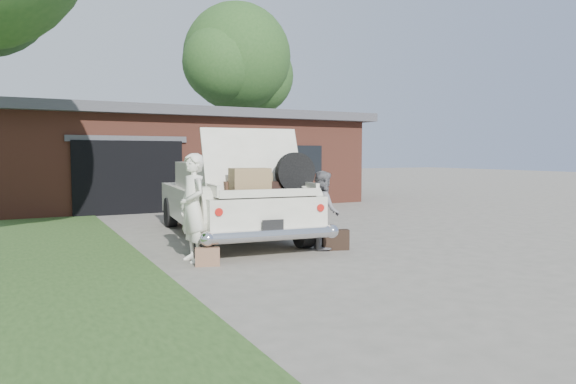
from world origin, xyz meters
name	(u,v)px	position (x,y,z in m)	size (l,w,h in m)	color
ground	(304,256)	(0.00, 0.00, 0.00)	(90.00, 90.00, 0.00)	gray
house	(179,157)	(0.98, 11.47, 1.67)	(12.80, 7.80, 3.30)	brown
tree_right	(239,63)	(5.17, 15.64, 6.18)	(5.94, 5.16, 9.04)	#38281E
sedan	(229,198)	(-0.36, 2.66, 0.84)	(2.78, 5.90, 2.29)	silver
woman_left	(193,208)	(-1.85, 0.50, 0.91)	(0.66, 0.43, 1.82)	white
woman_right	(323,210)	(0.70, 0.48, 0.74)	(0.72, 0.56, 1.49)	slate
suitcase_left	(208,257)	(-1.76, 0.04, 0.15)	(0.39, 0.12, 0.30)	#8A6046
suitcase_right	(336,240)	(0.83, 0.25, 0.19)	(0.50, 0.16, 0.38)	black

